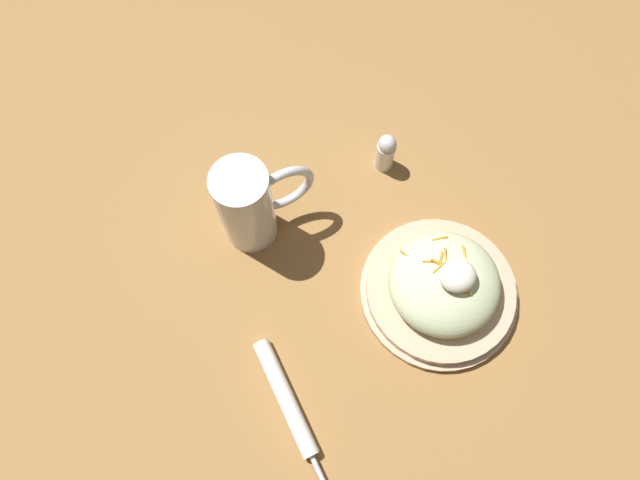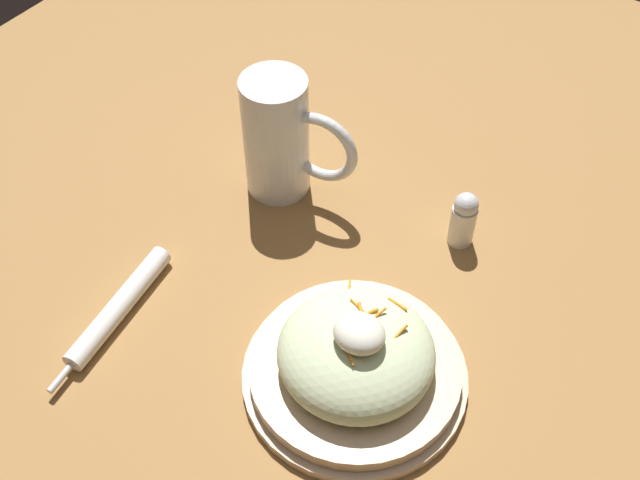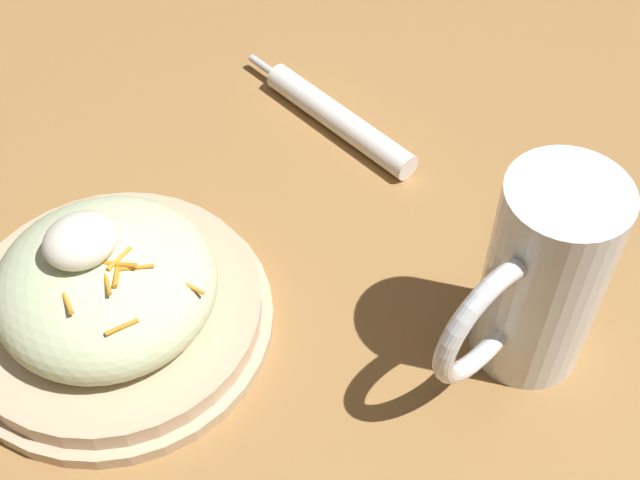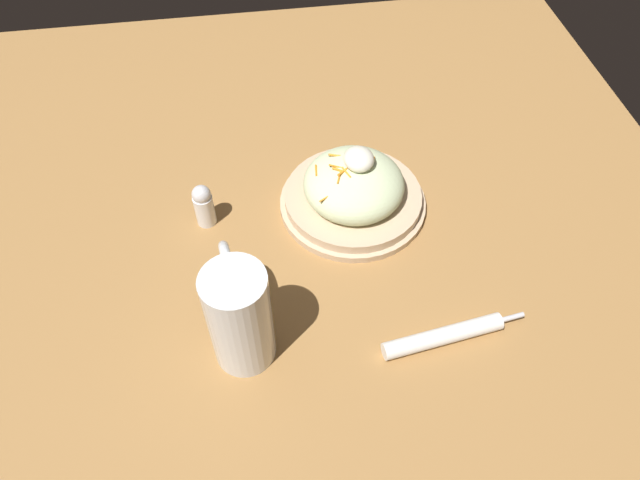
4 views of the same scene
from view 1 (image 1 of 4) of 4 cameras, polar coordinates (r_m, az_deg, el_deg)
name	(u,v)px [view 1 (image 1 of 4)]	position (r m, az deg, el deg)	size (l,w,h in m)	color
ground_plane	(340,222)	(0.87, 2.10, 1.86)	(1.43, 1.43, 0.00)	#9E703D
salad_plate	(442,286)	(0.82, 12.53, -4.70)	(0.23, 0.23, 0.11)	#D1B28E
beer_mug	(249,207)	(0.81, -7.36, 3.37)	(0.15, 0.08, 0.16)	white
napkin_roll	(286,398)	(0.79, -3.56, -16.02)	(0.05, 0.21, 0.02)	white
salt_shaker	(386,152)	(0.89, 6.80, 9.04)	(0.03, 0.03, 0.08)	white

